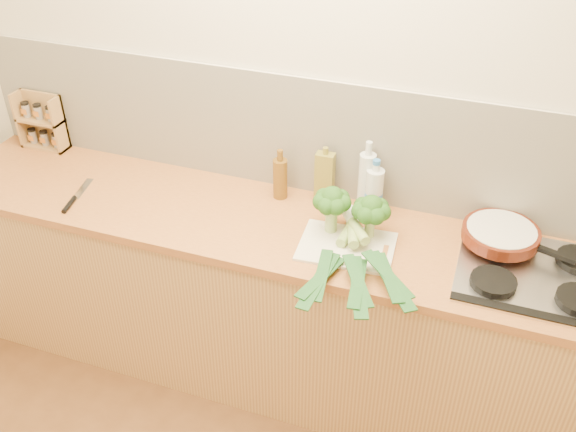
% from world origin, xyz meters
% --- Properties ---
extents(room_shell, '(3.50, 3.50, 3.50)m').
position_xyz_m(room_shell, '(0.00, 1.49, 1.17)').
color(room_shell, beige).
rests_on(room_shell, ground).
extents(counter, '(3.20, 0.62, 0.90)m').
position_xyz_m(counter, '(0.00, 1.20, 0.45)').
color(counter, tan).
rests_on(counter, ground).
extents(gas_hob, '(0.58, 0.50, 0.04)m').
position_xyz_m(gas_hob, '(1.02, 1.20, 0.91)').
color(gas_hob, silver).
rests_on(gas_hob, counter).
extents(chopping_board, '(0.39, 0.30, 0.01)m').
position_xyz_m(chopping_board, '(0.30, 1.13, 0.91)').
color(chopping_board, beige).
rests_on(chopping_board, counter).
extents(broccoli_left, '(0.15, 0.16, 0.21)m').
position_xyz_m(broccoli_left, '(0.21, 1.21, 1.05)').
color(broccoli_left, '#9CBA6C').
rests_on(broccoli_left, chopping_board).
extents(broccoli_right, '(0.16, 0.16, 0.19)m').
position_xyz_m(broccoli_right, '(0.37, 1.22, 1.04)').
color(broccoli_right, '#9CBA6C').
rests_on(broccoli_right, chopping_board).
extents(leek_front, '(0.12, 0.67, 0.04)m').
position_xyz_m(leek_front, '(0.28, 1.10, 0.93)').
color(leek_front, white).
rests_on(leek_front, chopping_board).
extents(leek_mid, '(0.26, 0.65, 0.04)m').
position_xyz_m(leek_mid, '(0.34, 1.08, 0.95)').
color(leek_mid, white).
rests_on(leek_mid, chopping_board).
extents(leek_back, '(0.42, 0.56, 0.04)m').
position_xyz_m(leek_back, '(0.38, 1.10, 0.97)').
color(leek_back, white).
rests_on(leek_back, chopping_board).
extents(chefs_knife, '(0.08, 0.29, 0.02)m').
position_xyz_m(chefs_knife, '(-0.93, 1.05, 0.91)').
color(chefs_knife, silver).
rests_on(chefs_knife, counter).
extents(skillet, '(0.44, 0.30, 0.05)m').
position_xyz_m(skillet, '(0.87, 1.34, 0.96)').
color(skillet, '#531C0D').
rests_on(skillet, gas_hob).
extents(spice_rack, '(0.24, 0.09, 0.28)m').
position_xyz_m(spice_rack, '(-1.36, 1.44, 1.02)').
color(spice_rack, '#A57E46').
rests_on(spice_rack, counter).
extents(oil_tin, '(0.08, 0.05, 0.27)m').
position_xyz_m(oil_tin, '(0.11, 1.43, 1.02)').
color(oil_tin, olive).
rests_on(oil_tin, counter).
extents(glass_bottle, '(0.07, 0.07, 0.32)m').
position_xyz_m(glass_bottle, '(0.30, 1.44, 1.04)').
color(glass_bottle, silver).
rests_on(glass_bottle, counter).
extents(amber_bottle, '(0.06, 0.06, 0.24)m').
position_xyz_m(amber_bottle, '(-0.08, 1.39, 1.00)').
color(amber_bottle, brown).
rests_on(amber_bottle, counter).
extents(water_bottle, '(0.08, 0.08, 0.24)m').
position_xyz_m(water_bottle, '(0.34, 1.41, 1.00)').
color(water_bottle, silver).
rests_on(water_bottle, counter).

